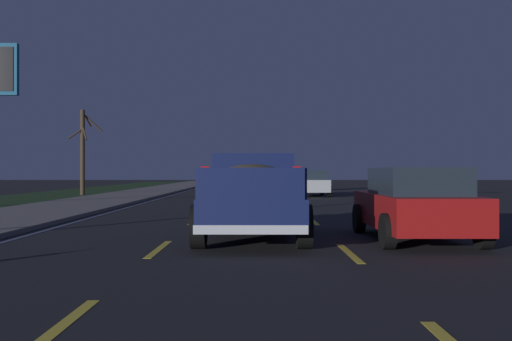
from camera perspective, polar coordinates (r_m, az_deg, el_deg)
ground at (r=27.54m, az=-0.11°, el=-3.14°), size 144.00×144.00×0.00m
sidewalk_shoulder at (r=28.55m, az=-15.25°, el=-2.91°), size 108.00×4.00×0.12m
lane_markings at (r=30.94m, az=-5.79°, el=-2.80°), size 108.00×7.04×0.01m
pickup_truck at (r=12.72m, az=-0.34°, el=-2.26°), size 5.43×2.30×1.87m
sedan_silver at (r=34.27m, az=5.43°, el=-1.23°), size 4.44×2.10×1.54m
sedan_red at (r=12.67m, az=15.45°, el=-3.16°), size 4.40×2.02×1.54m
bare_tree_far at (r=37.38m, az=-16.79°, el=2.01°), size 1.66×1.88×5.30m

